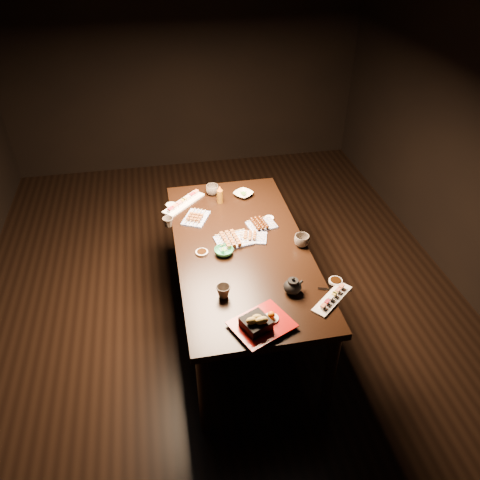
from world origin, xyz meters
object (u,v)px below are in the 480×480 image
teapot (293,285)px  condiment_bottle (220,194)px  yakitori_plate_center (233,238)px  teacup_near_left (223,292)px  sushi_platter_far (184,201)px  teacup_far_left (168,222)px  edamame_bowl_green (224,251)px  teacup_mid_right (302,241)px  yakitori_plate_left (196,216)px  dining_table (241,287)px  edamame_bowl_cream (243,194)px  yakitori_plate_right (253,235)px  sushi_platter_near (332,297)px  teacup_far_right (212,190)px  tempura_tray (262,320)px

teapot → condiment_bottle: size_ratio=0.90×
yakitori_plate_center → teacup_near_left: (-0.16, -0.53, 0.01)m
sushi_platter_far → teapot: size_ratio=2.99×
condiment_bottle → teacup_near_left: bearing=-97.9°
sushi_platter_far → teacup_far_left: 0.31m
edamame_bowl_green → teacup_mid_right: bearing=-1.1°
yakitori_plate_left → teacup_mid_right: 0.82m
teacup_far_left → condiment_bottle: (0.42, 0.25, 0.04)m
teacup_near_left → teacup_mid_right: bearing=33.2°
teapot → sushi_platter_far: bearing=98.7°
dining_table → yakitori_plate_center: yakitori_plate_center is taller
teapot → edamame_bowl_cream: bearing=76.2°
yakitori_plate_left → edamame_bowl_green: size_ratio=1.72×
yakitori_plate_right → edamame_bowl_cream: yakitori_plate_right is taller
teacup_near_left → sushi_platter_near: bearing=-13.3°
yakitori_plate_right → edamame_bowl_green: (-0.23, -0.14, -0.00)m
sushi_platter_far → teacup_far_right: 0.26m
dining_table → teacup_far_right: size_ratio=17.33×
sushi_platter_far → edamame_bowl_cream: size_ratio=2.78×
teacup_near_left → condiment_bottle: size_ratio=0.59×
sushi_platter_far → teacup_far_right: size_ratio=3.78×
yakitori_plate_center → edamame_bowl_cream: 0.62m
edamame_bowl_green → sushi_platter_far: bearing=106.8°
yakitori_plate_left → teacup_far_right: size_ratio=2.13×
edamame_bowl_cream → dining_table: bearing=-102.5°
edamame_bowl_cream → condiment_bottle: 0.22m
teacup_far_left → yakitori_plate_right: bearing=-24.8°
sushi_platter_near → yakitori_plate_right: bearing=76.1°
teapot → yakitori_plate_center: bearing=97.2°
edamame_bowl_cream → condiment_bottle: condiment_bottle is taller
yakitori_plate_left → teacup_far_right: (0.17, 0.33, 0.01)m
teapot → sushi_platter_near: bearing=-44.2°
teacup_far_right → teapot: size_ratio=0.79×
teacup_mid_right → teapot: teapot is taller
dining_table → edamame_bowl_cream: size_ratio=12.74×
teapot → condiment_bottle: 1.14m
yakitori_plate_left → tempura_tray: 1.18m
yakitori_plate_right → edamame_bowl_green: bearing=-132.8°
edamame_bowl_cream → tempura_tray: tempura_tray is taller
dining_table → yakitori_plate_right: size_ratio=9.13×
yakitori_plate_right → condiment_bottle: bearing=122.8°
teacup_mid_right → condiment_bottle: condiment_bottle is taller
edamame_bowl_green → teapot: 0.57m
sushi_platter_far → sushi_platter_near: bearing=77.4°
yakitori_plate_center → sushi_platter_far: bearing=108.3°
yakitori_plate_center → edamame_bowl_cream: bearing=62.9°
teacup_far_right → condiment_bottle: size_ratio=0.71×
teacup_far_left → yakitori_plate_left: bearing=14.7°
yakitori_plate_center → teacup_mid_right: (0.46, -0.13, 0.01)m
sushi_platter_near → edamame_bowl_green: bearing=95.5°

